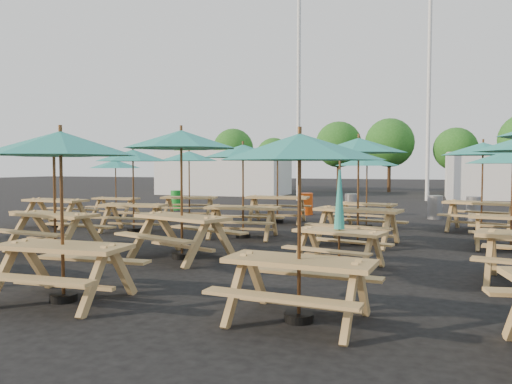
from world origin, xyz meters
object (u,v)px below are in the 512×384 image
(picnic_unit_10, at_px, (243,157))
(picnic_unit_15, at_px, (367,165))
(picnic_unit_7, at_px, (189,160))
(waste_bin_0, at_px, (177,200))
(picnic_unit_12, at_px, (300,158))
(picnic_unit_19, at_px, (483,154))
(picnic_unit_5, at_px, (53,153))
(picnic_unit_9, at_px, (181,147))
(picnic_unit_8, at_px, (61,154))
(picnic_unit_3, at_px, (116,167))
(picnic_unit_13, at_px, (339,222))
(picnic_unit_14, at_px, (359,152))
(picnic_unit_2, at_px, (55,156))
(picnic_unit_11, at_px, (278,155))
(waste_bin_2, at_px, (352,205))
(waste_bin_3, at_px, (435,207))
(waste_bin_1, at_px, (306,204))
(picnic_unit_6, at_px, (133,160))
(waste_bin_4, at_px, (474,209))

(picnic_unit_10, bearing_deg, picnic_unit_15, 43.83)
(picnic_unit_7, bearing_deg, waste_bin_0, 110.26)
(picnic_unit_12, height_order, picnic_unit_19, picnic_unit_19)
(picnic_unit_5, bearing_deg, waste_bin_0, 110.34)
(picnic_unit_9, relative_size, picnic_unit_19, 1.06)
(picnic_unit_8, xyz_separation_m, picnic_unit_19, (6.04, 9.69, 0.16))
(picnic_unit_5, bearing_deg, picnic_unit_3, 121.70)
(picnic_unit_9, xyz_separation_m, picnic_unit_13, (3.11, 0.11, -1.37))
(picnic_unit_5, xyz_separation_m, picnic_unit_14, (6.04, 3.13, 0.05))
(picnic_unit_3, xyz_separation_m, picnic_unit_12, (9.24, -9.56, 0.14))
(picnic_unit_2, relative_size, picnic_unit_11, 0.98)
(picnic_unit_13, bearing_deg, waste_bin_2, 110.48)
(picnic_unit_19, bearing_deg, waste_bin_2, 156.03)
(picnic_unit_10, xyz_separation_m, picnic_unit_14, (2.93, -0.11, 0.10))
(picnic_unit_5, height_order, waste_bin_3, picnic_unit_5)
(picnic_unit_10, xyz_separation_m, waste_bin_1, (0.09, 6.47, -1.67))
(picnic_unit_15, bearing_deg, picnic_unit_11, -177.16)
(picnic_unit_8, relative_size, picnic_unit_9, 0.81)
(picnic_unit_11, xyz_separation_m, waste_bin_1, (0.24, 2.95, -1.80))
(picnic_unit_8, xyz_separation_m, waste_bin_0, (-5.34, 13.08, -1.60))
(picnic_unit_10, bearing_deg, waste_bin_0, 123.95)
(picnic_unit_6, bearing_deg, picnic_unit_19, 12.97)
(picnic_unit_9, bearing_deg, picnic_unit_5, -158.22)
(picnic_unit_10, relative_size, waste_bin_3, 2.96)
(picnic_unit_8, bearing_deg, picnic_unit_14, 61.32)
(picnic_unit_7, relative_size, waste_bin_3, 3.10)
(picnic_unit_15, distance_m, waste_bin_1, 4.45)
(picnic_unit_12, bearing_deg, picnic_unit_5, 158.53)
(picnic_unit_3, relative_size, picnic_unit_11, 0.81)
(picnic_unit_6, distance_m, picnic_unit_13, 7.10)
(picnic_unit_2, bearing_deg, picnic_unit_8, -45.48)
(picnic_unit_13, height_order, picnic_unit_19, picnic_unit_19)
(waste_bin_2, bearing_deg, picnic_unit_12, -84.22)
(picnic_unit_12, height_order, picnic_unit_14, picnic_unit_14)
(picnic_unit_11, height_order, picnic_unit_14, picnic_unit_11)
(picnic_unit_13, bearing_deg, picnic_unit_3, 158.71)
(picnic_unit_10, xyz_separation_m, waste_bin_4, (5.92, 6.32, -1.67))
(picnic_unit_5, xyz_separation_m, picnic_unit_15, (5.84, 6.43, -0.25))
(picnic_unit_6, xyz_separation_m, picnic_unit_11, (3.15, 3.45, 0.21))
(picnic_unit_9, bearing_deg, picnic_unit_11, 109.45)
(picnic_unit_12, distance_m, picnic_unit_13, 3.42)
(picnic_unit_10, xyz_separation_m, picnic_unit_12, (3.08, -6.24, -0.14))
(picnic_unit_8, distance_m, waste_bin_0, 14.21)
(picnic_unit_12, relative_size, picnic_unit_14, 0.87)
(waste_bin_0, bearing_deg, picnic_unit_12, -56.32)
(picnic_unit_15, distance_m, waste_bin_2, 3.80)
(picnic_unit_10, distance_m, waste_bin_4, 8.82)
(picnic_unit_3, relative_size, picnic_unit_12, 0.93)
(picnic_unit_10, xyz_separation_m, picnic_unit_13, (2.99, -2.99, -1.23))
(picnic_unit_7, relative_size, picnic_unit_10, 1.05)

